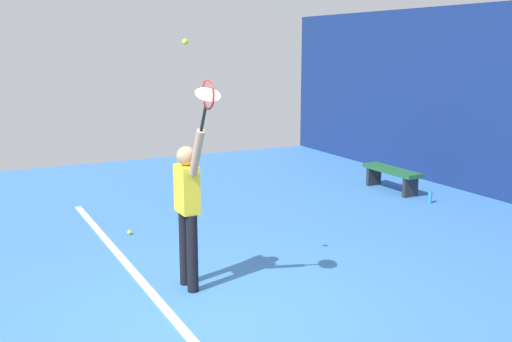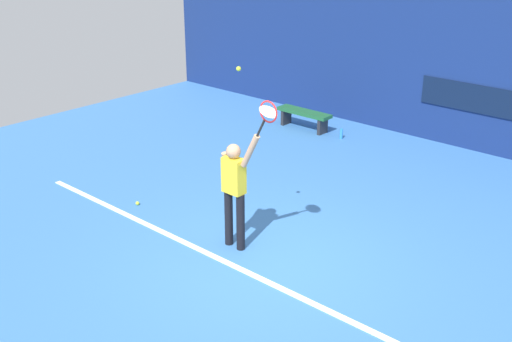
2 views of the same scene
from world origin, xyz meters
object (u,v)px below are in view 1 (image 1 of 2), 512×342
(court_bench, at_px, (392,174))
(spare_ball, at_px, (130,232))
(tennis_player, at_px, (188,205))
(water_bottle, at_px, (430,197))
(tennis_ball, at_px, (185,42))
(tennis_racket, at_px, (207,97))

(court_bench, xyz_separation_m, spare_ball, (0.43, -5.36, -0.30))
(tennis_player, relative_size, water_bottle, 8.11)
(tennis_player, xyz_separation_m, tennis_ball, (0.15, -0.04, 1.83))
(tennis_racket, height_order, tennis_ball, tennis_ball)
(tennis_ball, relative_size, spare_ball, 1.00)
(court_bench, bearing_deg, tennis_player, -62.46)
(tennis_player, distance_m, water_bottle, 5.62)
(tennis_racket, distance_m, water_bottle, 6.18)
(tennis_player, xyz_separation_m, tennis_racket, (0.65, -0.00, 1.28))
(tennis_ball, distance_m, court_bench, 6.57)
(water_bottle, bearing_deg, tennis_ball, -71.10)
(spare_ball, bearing_deg, court_bench, 94.55)
(tennis_racket, bearing_deg, water_bottle, 113.68)
(court_bench, relative_size, spare_ball, 20.59)
(court_bench, relative_size, water_bottle, 5.83)
(water_bottle, bearing_deg, court_bench, -180.00)
(tennis_racket, height_order, court_bench, tennis_racket)
(tennis_ball, bearing_deg, water_bottle, 108.90)
(spare_ball, bearing_deg, water_bottle, 83.02)
(tennis_player, relative_size, spare_ball, 28.61)
(tennis_racket, bearing_deg, tennis_ball, -175.39)
(tennis_player, bearing_deg, spare_ball, -178.23)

